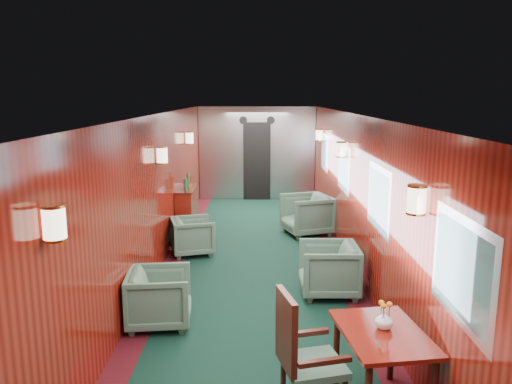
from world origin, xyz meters
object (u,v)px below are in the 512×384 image
credenza (187,211)px  armchair_left_near (160,298)px  armchair_right_near (329,269)px  armchair_left_far (193,236)px  side_chair (301,352)px  dining_table (382,344)px  armchair_right_far (307,215)px

credenza → armchair_left_near: credenza is taller
credenza → armchair_right_near: credenza is taller
armchair_left_far → credenza: bearing=-3.3°
credenza → armchair_left_far: bearing=-77.6°
side_chair → armchair_right_near: size_ratio=1.44×
credenza → armchair_left_far: 1.22m
side_chair → credenza: 5.88m
dining_table → credenza: (-2.43, 5.46, -0.13)m
side_chair → dining_table: bearing=-1.7°
credenza → armchair_right_near: (2.33, -2.93, -0.12)m
dining_table → armchair_left_near: 2.76m
side_chair → armchair_right_far: side_chair is taller
dining_table → side_chair: side_chair is taller
dining_table → side_chair: (-0.70, -0.16, 0.01)m
credenza → armchair_right_far: (2.32, 0.07, -0.09)m
armchair_left_near → armchair_left_far: size_ratio=1.06×
dining_table → side_chair: 0.72m
dining_table → armchair_right_far: bearing=83.2°
armchair_right_far → dining_table: bearing=-17.1°
credenza → armchair_left_near: size_ratio=1.65×
side_chair → armchair_right_near: 2.77m
armchair_right_near → armchair_left_far: bearing=-130.1°
armchair_left_far → armchair_right_near: size_ratio=0.89×
dining_table → credenza: size_ratio=0.86×
armchair_left_near → credenza: bearing=-3.0°
armchair_right_near → armchair_left_near: bearing=-66.4°
armchair_left_far → armchair_left_near: bearing=163.4°
dining_table → armchair_left_near: size_ratio=1.42×
armchair_left_near → armchair_left_far: (0.05, 2.67, -0.02)m
credenza → armchair_right_near: 3.75m
side_chair → armchair_right_near: side_chair is taller
side_chair → armchair_left_far: size_ratio=1.62×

